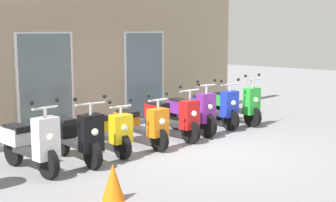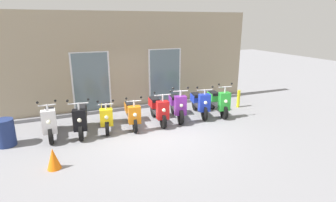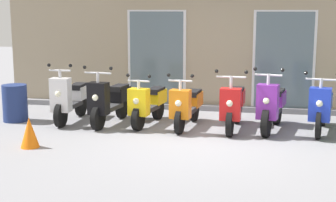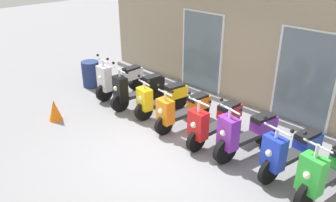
{
  "view_description": "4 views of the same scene",
  "coord_description": "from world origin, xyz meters",
  "px_view_note": "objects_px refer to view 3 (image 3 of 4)",
  "views": [
    {
      "loc": [
        -6.97,
        -5.71,
        2.32
      ],
      "look_at": [
        0.08,
        0.77,
        0.89
      ],
      "focal_mm": 50.58,
      "sensor_mm": 36.0,
      "label": 1
    },
    {
      "loc": [
        -2.57,
        -7.17,
        3.34
      ],
      "look_at": [
        0.77,
        0.86,
        0.76
      ],
      "focal_mm": 28.89,
      "sensor_mm": 36.0,
      "label": 2
    },
    {
      "loc": [
        0.94,
        -8.54,
        2.33
      ],
      "look_at": [
        -0.75,
        0.53,
        0.61
      ],
      "focal_mm": 53.26,
      "sensor_mm": 36.0,
      "label": 3
    },
    {
      "loc": [
        4.12,
        -4.11,
        3.86
      ],
      "look_at": [
        -0.79,
        0.86,
        0.59
      ],
      "focal_mm": 35.74,
      "sensor_mm": 36.0,
      "label": 4
    }
  ],
  "objects_px": {
    "scooter_yellow": "(148,103)",
    "scooter_red": "(234,105)",
    "scooter_black": "(110,101)",
    "scooter_orange": "(187,105)",
    "scooter_blue": "(322,107)",
    "scooter_purple": "(272,106)",
    "scooter_white": "(70,98)",
    "traffic_cone": "(30,132)",
    "trash_bin": "(15,103)"
  },
  "relations": [
    {
      "from": "scooter_yellow",
      "to": "scooter_blue",
      "type": "relative_size",
      "value": 0.94
    },
    {
      "from": "scooter_white",
      "to": "traffic_cone",
      "type": "relative_size",
      "value": 3.07
    },
    {
      "from": "scooter_yellow",
      "to": "scooter_red",
      "type": "distance_m",
      "value": 1.73
    },
    {
      "from": "scooter_white",
      "to": "scooter_purple",
      "type": "distance_m",
      "value": 4.11
    },
    {
      "from": "scooter_orange",
      "to": "scooter_red",
      "type": "bearing_deg",
      "value": -1.73
    },
    {
      "from": "scooter_yellow",
      "to": "scooter_purple",
      "type": "xyz_separation_m",
      "value": [
        2.45,
        -0.06,
        0.04
      ]
    },
    {
      "from": "scooter_black",
      "to": "scooter_red",
      "type": "distance_m",
      "value": 2.5
    },
    {
      "from": "scooter_white",
      "to": "trash_bin",
      "type": "bearing_deg",
      "value": -172.26
    },
    {
      "from": "scooter_red",
      "to": "scooter_white",
      "type": "bearing_deg",
      "value": 178.51
    },
    {
      "from": "scooter_white",
      "to": "scooter_red",
      "type": "distance_m",
      "value": 3.38
    },
    {
      "from": "scooter_purple",
      "to": "traffic_cone",
      "type": "distance_m",
      "value": 4.52
    },
    {
      "from": "scooter_black",
      "to": "scooter_yellow",
      "type": "height_order",
      "value": "scooter_black"
    },
    {
      "from": "scooter_white",
      "to": "scooter_black",
      "type": "relative_size",
      "value": 0.98
    },
    {
      "from": "scooter_yellow",
      "to": "trash_bin",
      "type": "distance_m",
      "value": 2.83
    },
    {
      "from": "scooter_white",
      "to": "scooter_orange",
      "type": "xyz_separation_m",
      "value": [
        2.47,
        -0.06,
        -0.05
      ]
    },
    {
      "from": "scooter_orange",
      "to": "traffic_cone",
      "type": "xyz_separation_m",
      "value": [
        -2.42,
        -1.93,
        -0.19
      ]
    },
    {
      "from": "traffic_cone",
      "to": "scooter_red",
      "type": "bearing_deg",
      "value": 29.79
    },
    {
      "from": "scooter_black",
      "to": "scooter_yellow",
      "type": "distance_m",
      "value": 0.79
    },
    {
      "from": "scooter_red",
      "to": "scooter_purple",
      "type": "distance_m",
      "value": 0.74
    },
    {
      "from": "scooter_white",
      "to": "scooter_purple",
      "type": "bearing_deg",
      "value": -0.26
    },
    {
      "from": "trash_bin",
      "to": "scooter_purple",
      "type": "bearing_deg",
      "value": 1.51
    },
    {
      "from": "scooter_purple",
      "to": "scooter_yellow",
      "type": "bearing_deg",
      "value": 178.7
    },
    {
      "from": "traffic_cone",
      "to": "scooter_blue",
      "type": "bearing_deg",
      "value": 21.92
    },
    {
      "from": "scooter_black",
      "to": "scooter_red",
      "type": "height_order",
      "value": "scooter_black"
    },
    {
      "from": "scooter_white",
      "to": "scooter_yellow",
      "type": "relative_size",
      "value": 1.04
    },
    {
      "from": "traffic_cone",
      "to": "trash_bin",
      "type": "distance_m",
      "value": 2.2
    },
    {
      "from": "scooter_white",
      "to": "scooter_blue",
      "type": "xyz_separation_m",
      "value": [
        5.04,
        0.01,
        -0.0
      ]
    },
    {
      "from": "scooter_blue",
      "to": "scooter_orange",
      "type": "bearing_deg",
      "value": -178.37
    },
    {
      "from": "scooter_yellow",
      "to": "scooter_orange",
      "type": "distance_m",
      "value": 0.82
    },
    {
      "from": "trash_bin",
      "to": "scooter_red",
      "type": "bearing_deg",
      "value": 0.88
    },
    {
      "from": "scooter_black",
      "to": "scooter_purple",
      "type": "relative_size",
      "value": 0.97
    },
    {
      "from": "scooter_black",
      "to": "scooter_purple",
      "type": "xyz_separation_m",
      "value": [
        3.24,
        0.05,
        0.0
      ]
    },
    {
      "from": "scooter_white",
      "to": "trash_bin",
      "type": "xyz_separation_m",
      "value": [
        -1.16,
        -0.16,
        -0.11
      ]
    },
    {
      "from": "scooter_black",
      "to": "scooter_blue",
      "type": "height_order",
      "value": "scooter_black"
    },
    {
      "from": "scooter_blue",
      "to": "trash_bin",
      "type": "distance_m",
      "value": 6.2
    },
    {
      "from": "scooter_yellow",
      "to": "scooter_purple",
      "type": "distance_m",
      "value": 2.46
    },
    {
      "from": "scooter_black",
      "to": "scooter_blue",
      "type": "relative_size",
      "value": 0.99
    },
    {
      "from": "scooter_white",
      "to": "scooter_purple",
      "type": "relative_size",
      "value": 0.96
    },
    {
      "from": "scooter_black",
      "to": "scooter_red",
      "type": "xyz_separation_m",
      "value": [
        2.5,
        -0.02,
        -0.0
      ]
    },
    {
      "from": "scooter_red",
      "to": "scooter_blue",
      "type": "height_order",
      "value": "scooter_red"
    },
    {
      "from": "scooter_white",
      "to": "scooter_red",
      "type": "relative_size",
      "value": 0.98
    },
    {
      "from": "scooter_black",
      "to": "scooter_orange",
      "type": "bearing_deg",
      "value": 0.41
    },
    {
      "from": "scooter_black",
      "to": "trash_bin",
      "type": "relative_size",
      "value": 2.12
    },
    {
      "from": "scooter_orange",
      "to": "scooter_black",
      "type": "bearing_deg",
      "value": -179.59
    },
    {
      "from": "traffic_cone",
      "to": "trash_bin",
      "type": "xyz_separation_m",
      "value": [
        -1.21,
        1.84,
        0.12
      ]
    },
    {
      "from": "scooter_white",
      "to": "scooter_blue",
      "type": "height_order",
      "value": "scooter_white"
    },
    {
      "from": "scooter_purple",
      "to": "scooter_blue",
      "type": "xyz_separation_m",
      "value": [
        0.92,
        0.03,
        0.01
      ]
    },
    {
      "from": "scooter_black",
      "to": "scooter_orange",
      "type": "height_order",
      "value": "scooter_black"
    },
    {
      "from": "scooter_purple",
      "to": "traffic_cone",
      "type": "bearing_deg",
      "value": -154.07
    },
    {
      "from": "scooter_blue",
      "to": "scooter_purple",
      "type": "bearing_deg",
      "value": -178.04
    }
  ]
}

